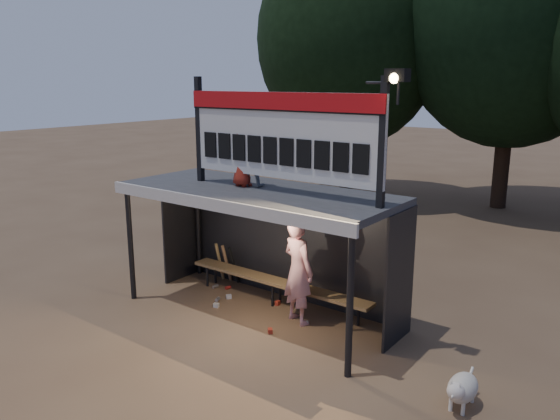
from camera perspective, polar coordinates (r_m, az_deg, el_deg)
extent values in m
plane|color=brown|center=(10.15, -2.30, -10.76)|extent=(80.00, 80.00, 0.00)
imported|color=white|center=(9.50, 1.92, -6.32)|extent=(0.80, 0.64, 1.90)
imported|color=gray|center=(9.64, -3.14, 5.68)|extent=(0.65, 0.60, 1.08)
imported|color=maroon|center=(9.65, -3.96, 5.35)|extent=(0.53, 0.41, 0.97)
cube|color=#373739|center=(9.45, -2.43, 1.84)|extent=(5.00, 2.00, 0.12)
cube|color=silver|center=(8.71, -6.68, 0.50)|extent=(5.10, 0.06, 0.20)
cylinder|color=black|center=(10.82, -15.35, -3.48)|extent=(0.10, 0.10, 2.20)
cylinder|color=black|center=(7.78, 7.31, -9.82)|extent=(0.10, 0.10, 2.20)
cylinder|color=black|center=(11.95, -8.55, -1.54)|extent=(0.10, 0.10, 2.20)
cylinder|color=black|center=(9.29, 12.88, -6.13)|extent=(0.10, 0.10, 2.20)
cube|color=black|center=(10.51, 1.10, -3.49)|extent=(5.00, 0.04, 2.20)
cube|color=black|center=(11.75, -10.28, -1.86)|extent=(0.04, 1.00, 2.20)
cube|color=black|center=(8.91, 12.40, -6.97)|extent=(0.04, 1.00, 2.20)
cylinder|color=black|center=(10.25, 1.12, 2.14)|extent=(5.00, 0.06, 0.06)
cube|color=black|center=(10.21, -8.42, 8.31)|extent=(0.10, 0.10, 1.90)
cube|color=black|center=(8.02, 10.69, 6.86)|extent=(0.10, 0.10, 1.90)
cube|color=silver|center=(8.99, -0.01, 7.77)|extent=(3.80, 0.08, 1.40)
cube|color=red|center=(8.92, -0.20, 11.33)|extent=(3.80, 0.04, 0.28)
cube|color=black|center=(8.92, -0.22, 10.37)|extent=(3.80, 0.02, 0.03)
cube|color=black|center=(9.97, -7.27, 6.78)|extent=(0.27, 0.03, 0.45)
cube|color=black|center=(9.74, -5.82, 6.66)|extent=(0.27, 0.03, 0.45)
cube|color=black|center=(9.52, -4.31, 6.53)|extent=(0.27, 0.03, 0.45)
cube|color=black|center=(9.30, -2.72, 6.39)|extent=(0.27, 0.03, 0.45)
cube|color=black|center=(9.09, -1.06, 6.24)|extent=(0.27, 0.03, 0.45)
cube|color=black|center=(8.88, 0.68, 6.08)|extent=(0.27, 0.03, 0.45)
cube|color=black|center=(8.69, 2.50, 5.90)|extent=(0.27, 0.03, 0.45)
cube|color=black|center=(8.50, 4.40, 5.71)|extent=(0.27, 0.03, 0.45)
cube|color=black|center=(8.32, 6.37, 5.50)|extent=(0.27, 0.03, 0.45)
cube|color=black|center=(8.16, 8.43, 5.28)|extent=(0.27, 0.03, 0.45)
cylinder|color=black|center=(8.00, 10.63, 12.95)|extent=(0.50, 0.04, 0.04)
cylinder|color=black|center=(7.89, 12.23, 11.78)|extent=(0.04, 0.04, 0.30)
cube|color=black|center=(7.84, 12.17, 13.60)|extent=(0.30, 0.22, 0.18)
sphere|color=#FFD88C|center=(7.76, 11.86, 13.33)|extent=(0.14, 0.14, 0.14)
cube|color=olive|center=(10.38, -0.39, -7.50)|extent=(4.00, 0.35, 0.06)
cylinder|color=black|center=(11.42, -7.60, -6.83)|extent=(0.05, 0.05, 0.45)
cylinder|color=black|center=(11.58, -6.77, -6.51)|extent=(0.05, 0.05, 0.45)
cylinder|color=black|center=(10.37, -0.79, -8.85)|extent=(0.05, 0.05, 0.45)
cylinder|color=black|center=(10.55, 0.01, -8.46)|extent=(0.05, 0.05, 0.45)
cylinder|color=black|center=(9.51, 7.49, -11.12)|extent=(0.05, 0.05, 0.45)
cylinder|color=black|center=(9.70, 8.21, -10.62)|extent=(0.05, 0.05, 0.45)
cylinder|color=#322416|center=(19.93, 7.02, 6.74)|extent=(0.50, 0.50, 3.74)
ellipsoid|color=black|center=(19.84, 7.33, 17.28)|extent=(6.46, 6.46, 7.48)
cylinder|color=black|center=(19.39, 22.30, 6.32)|extent=(0.50, 0.50, 4.18)
ellipsoid|color=black|center=(19.38, 23.43, 18.36)|extent=(7.22, 7.22, 8.36)
ellipsoid|color=beige|center=(7.81, 18.55, -17.20)|extent=(0.36, 0.58, 0.36)
sphere|color=white|center=(7.53, 17.88, -17.57)|extent=(0.22, 0.22, 0.22)
cone|color=beige|center=(7.46, 17.60, -18.05)|extent=(0.10, 0.10, 0.10)
cone|color=beige|center=(7.48, 17.51, -16.89)|extent=(0.06, 0.06, 0.07)
cone|color=beige|center=(7.45, 18.27, -17.06)|extent=(0.06, 0.06, 0.07)
cylinder|color=white|center=(7.77, 17.41, -18.81)|extent=(0.05, 0.05, 0.18)
cylinder|color=beige|center=(7.73, 18.58, -19.08)|extent=(0.05, 0.05, 0.18)
cylinder|color=beige|center=(8.07, 18.32, -17.60)|extent=(0.05, 0.05, 0.18)
cylinder|color=beige|center=(8.03, 19.45, -17.85)|extent=(0.05, 0.05, 0.18)
cylinder|color=silver|center=(8.02, 19.31, -15.80)|extent=(0.04, 0.16, 0.14)
cylinder|color=#A27F4B|center=(11.62, -6.33, -5.35)|extent=(0.07, 0.27, 0.84)
cylinder|color=#976B46|center=(11.49, -5.60, -5.56)|extent=(0.07, 0.30, 0.83)
cylinder|color=black|center=(11.37, -4.85, -5.76)|extent=(0.07, 0.33, 0.83)
cube|color=#B02F1E|center=(9.41, -1.03, -12.52)|extent=(0.12, 0.12, 0.08)
cylinder|color=#A1A1A5|center=(11.37, -6.76, -7.92)|extent=(0.08, 0.13, 0.07)
cube|color=beige|center=(10.46, -6.68, -9.85)|extent=(0.11, 0.09, 0.08)
cylinder|color=#AB231D|center=(11.28, -5.46, -8.06)|extent=(0.09, 0.13, 0.07)
cube|color=#B8B8BD|center=(10.82, -5.37, -9.00)|extent=(0.12, 0.12, 0.08)
cylinder|color=beige|center=(9.71, 2.58, -11.69)|extent=(0.11, 0.14, 0.07)
cube|color=#B02E1E|center=(10.48, -0.25, -9.69)|extent=(0.08, 0.11, 0.08)
cylinder|color=#ABABB0|center=(10.73, -6.54, -9.24)|extent=(0.10, 0.14, 0.07)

